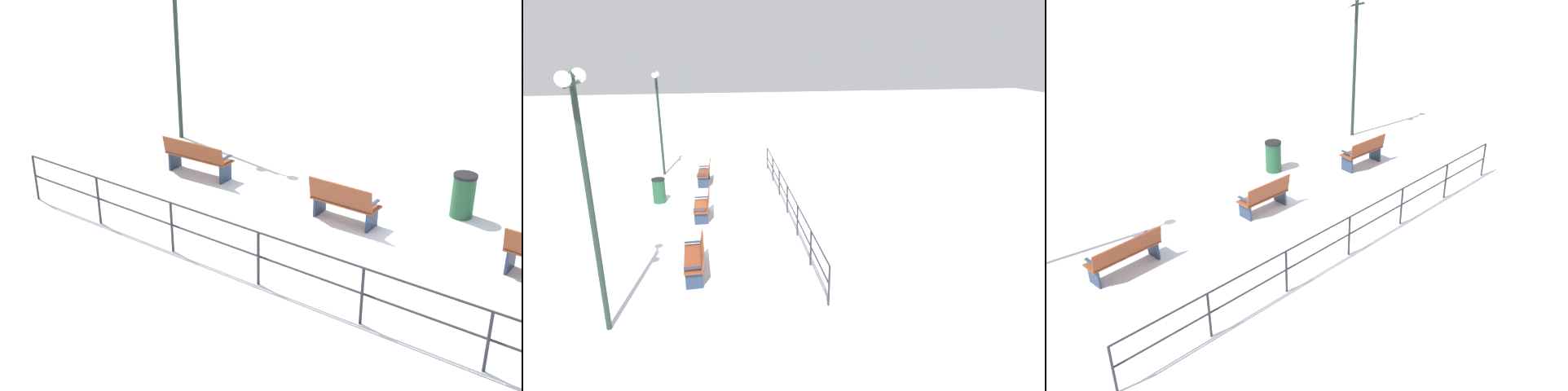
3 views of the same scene
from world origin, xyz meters
The scene contains 6 objects.
ground_plane centered at (0.00, 0.00, 0.00)m, with size 80.00×80.00×0.00m, color white.
bench_second centered at (-0.12, 0.00, 0.45)m, with size 0.56×1.40×0.91m.
bench_third centered at (0.00, 3.93, 0.47)m, with size 0.60×1.70×0.88m.
lamppost_middle centered at (1.75, 6.01, 3.58)m, with size 0.27×1.16×5.24m.
waterfront_railing centered at (-3.00, 0.00, 0.69)m, with size 0.05×11.79×1.02m.
trash_bin centered at (1.55, -1.81, 0.47)m, with size 0.49×0.49×0.93m.
Camera 1 is at (-11.15, -5.96, 6.30)m, focal length 47.73 mm.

